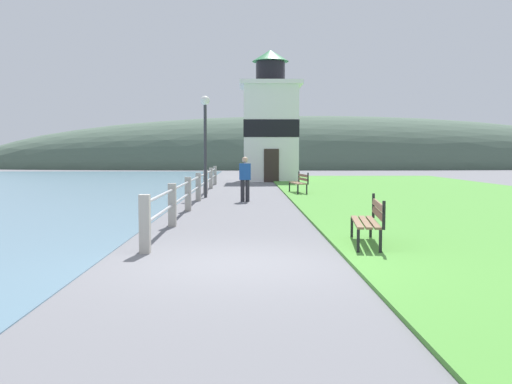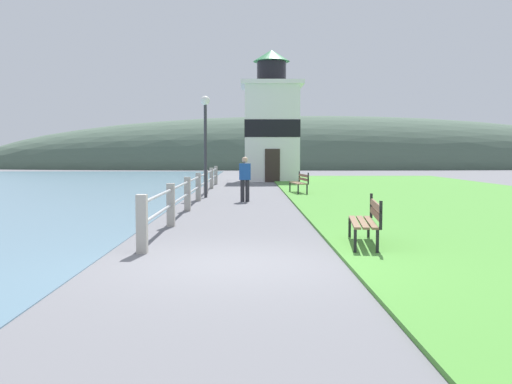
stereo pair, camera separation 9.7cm
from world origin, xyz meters
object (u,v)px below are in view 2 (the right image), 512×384
at_px(lighthouse, 271,125).
at_px(park_bench_near, 368,218).
at_px(person_strolling, 245,177).
at_px(park_bench_midway, 300,181).
at_px(lamp_post, 205,127).

bearing_deg(lighthouse, park_bench_near, -88.22).
bearing_deg(person_strolling, park_bench_midway, -37.78).
bearing_deg(lighthouse, park_bench_midway, -86.15).
relative_size(park_bench_midway, lighthouse, 0.23).
bearing_deg(park_bench_near, park_bench_midway, -82.93).
bearing_deg(person_strolling, lighthouse, -11.90).
bearing_deg(lamp_post, park_bench_midway, 25.40).
xyz_separation_m(park_bench_midway, person_strolling, (-2.33, -3.78, 0.33)).
height_order(park_bench_near, park_bench_midway, same).
relative_size(lighthouse, person_strolling, 5.06).
xyz_separation_m(park_bench_near, lighthouse, (-0.79, 25.43, 2.95)).
relative_size(park_bench_near, lighthouse, 0.23).
distance_m(park_bench_midway, lighthouse, 12.04).
height_order(lighthouse, person_strolling, lighthouse).
relative_size(park_bench_near, park_bench_midway, 1.00).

